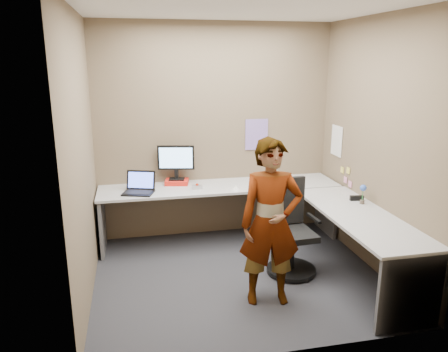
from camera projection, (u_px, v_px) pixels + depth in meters
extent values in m
plane|color=#25252A|center=(238.00, 276.00, 4.68)|extent=(3.00, 3.00, 0.00)
plane|color=brown|center=(215.00, 132.00, 5.55)|extent=(3.00, 0.00, 3.00)
plane|color=brown|center=(377.00, 147.00, 4.63)|extent=(0.00, 2.70, 2.70)
plane|color=brown|center=(82.00, 160.00, 4.03)|extent=(0.00, 2.70, 2.70)
plane|color=white|center=(241.00, 8.00, 3.98)|extent=(3.00, 3.00, 0.00)
cube|color=#B4B4B4|center=(220.00, 187.00, 5.41)|extent=(2.96, 0.65, 0.03)
cube|color=#B4B4B4|center=(359.00, 215.00, 4.42)|extent=(0.65, 1.91, 0.03)
cube|color=#59595B|center=(102.00, 223.00, 5.22)|extent=(0.04, 0.60, 0.70)
cube|color=#59595B|center=(326.00, 207.00, 5.80)|extent=(0.04, 0.60, 0.70)
cube|color=#59595B|center=(410.00, 294.00, 3.65)|extent=(0.60, 0.04, 0.70)
cube|color=red|center=(177.00, 182.00, 5.47)|extent=(0.32, 0.26, 0.06)
cube|color=black|center=(177.00, 179.00, 5.46)|extent=(0.21, 0.17, 0.01)
cube|color=black|center=(176.00, 174.00, 5.46)|extent=(0.05, 0.05, 0.11)
cube|color=black|center=(176.00, 158.00, 5.41)|extent=(0.45, 0.12, 0.30)
cube|color=#88BAEB|center=(176.00, 158.00, 5.39)|extent=(0.40, 0.09, 0.26)
cube|color=black|center=(138.00, 193.00, 5.08)|extent=(0.40, 0.34, 0.02)
cube|color=black|center=(141.00, 180.00, 5.17)|extent=(0.35, 0.17, 0.22)
cube|color=#4661DF|center=(141.00, 180.00, 5.17)|extent=(0.30, 0.14, 0.18)
cube|color=#B7B7BC|center=(197.00, 187.00, 5.27)|extent=(0.12, 0.08, 0.04)
sphere|color=#B3220B|center=(197.00, 185.00, 5.26)|extent=(0.04, 0.04, 0.04)
cone|color=white|center=(236.00, 188.00, 5.22)|extent=(0.10, 0.10, 0.06)
cube|color=black|center=(357.00, 198.00, 4.84)|extent=(0.15, 0.06, 0.05)
cylinder|color=brown|center=(362.00, 202.00, 4.73)|extent=(0.05, 0.05, 0.04)
cylinder|color=#338C3F|center=(363.00, 194.00, 4.70)|extent=(0.01, 0.01, 0.14)
sphere|color=blue|center=(363.00, 188.00, 4.68)|extent=(0.07, 0.07, 0.07)
cube|color=#846BB7|center=(257.00, 134.00, 5.67)|extent=(0.30, 0.01, 0.40)
cube|color=white|center=(337.00, 141.00, 5.50)|extent=(0.01, 0.28, 0.38)
cube|color=#F2E059|center=(348.00, 171.00, 5.25)|extent=(0.01, 0.07, 0.07)
cube|color=pink|center=(345.00, 180.00, 5.33)|extent=(0.01, 0.07, 0.07)
cube|color=pink|center=(350.00, 184.00, 5.22)|extent=(0.01, 0.07, 0.07)
cube|color=#F2E059|center=(342.00, 170.00, 5.40)|extent=(0.01, 0.07, 0.07)
cylinder|color=black|center=(291.00, 269.00, 4.74)|extent=(0.53, 0.53, 0.04)
cylinder|color=black|center=(292.00, 252.00, 4.68)|extent=(0.06, 0.06, 0.38)
cube|color=black|center=(293.00, 235.00, 4.63)|extent=(0.46, 0.46, 0.07)
cube|color=black|center=(286.00, 201.00, 4.74)|extent=(0.42, 0.07, 0.52)
cube|color=black|center=(272.00, 222.00, 4.53)|extent=(0.06, 0.29, 0.03)
cube|color=black|center=(314.00, 218.00, 4.65)|extent=(0.06, 0.29, 0.03)
imported|color=#999399|center=(271.00, 223.00, 4.01)|extent=(0.62, 0.45, 1.58)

